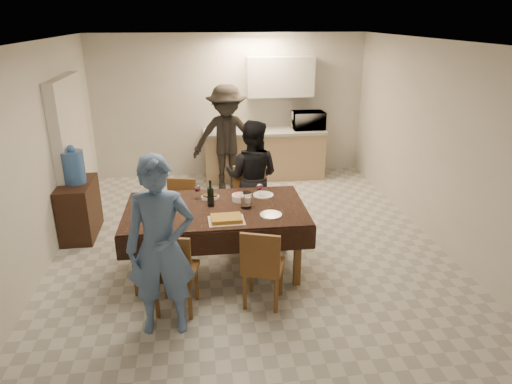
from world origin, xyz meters
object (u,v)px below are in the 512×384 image
person_kitchen (227,138)px  water_pitcher (246,200)px  water_jug (73,167)px  dining_table (216,210)px  console (80,209)px  person_near (161,248)px  microwave (308,120)px  person_far (252,177)px  wine_bottle (211,193)px  savoury_tart (226,219)px

person_kitchen → water_pitcher: bearing=-89.6°
water_jug → water_pitcher: water_jug is taller
dining_table → person_kitchen: person_kitchen is taller
console → person_kitchen: (2.16, 1.63, 0.52)m
console → water_pitcher: bearing=-29.3°
water_pitcher → person_kitchen: 2.86m
person_near → console: bearing=121.3°
microwave → person_far: size_ratio=0.37×
dining_table → person_kitchen: bearing=83.7°
dining_table → person_near: 1.19m
person_far → person_kitchen: bearing=-62.9°
person_far → wine_bottle: bearing=79.0°
wine_bottle → savoury_tart: 0.47m
water_jug → water_pitcher: bearing=-29.3°
dining_table → person_near: bearing=-117.2°
person_near → person_kitchen: person_kitchen is taller
microwave → person_kitchen: 1.61m
savoury_tart → person_kitchen: (0.23, 3.19, 0.07)m
water_pitcher → person_kitchen: bearing=90.4°
person_near → dining_table: bearing=63.8°
person_far → person_kitchen: size_ratio=0.88×
console → savoury_tart: savoury_tart is taller
water_pitcher → person_near: 1.35m
person_near → person_far: person_near is taller
person_near → person_far: 2.37m
person_kitchen → water_jug: bearing=-142.9°
microwave → person_near: size_ratio=0.33×
dining_table → console: (-1.83, 1.17, -0.38)m
microwave → person_kitchen: (-1.54, -0.45, -0.16)m
water_jug → person_far: size_ratio=0.28×
wine_bottle → savoury_tart: bearing=-70.8°
wine_bottle → person_far: bearing=59.0°
wine_bottle → person_near: bearing=-114.4°
microwave → water_jug: bearing=29.4°
wine_bottle → console: bearing=147.7°
water_jug → water_pitcher: size_ratio=2.35×
dining_table → microwave: bearing=60.6°
water_pitcher → person_near: person_near is taller
dining_table → console: 2.21m
dining_table → water_jug: bearing=147.8°
microwave → person_far: person_far is taller
water_jug → microwave: size_ratio=0.76×
console → water_jug: 0.61m
dining_table → person_far: (0.55, 1.05, 0.02)m
dining_table → microwave: size_ratio=3.57×
console → water_pitcher: water_pitcher is taller
person_far → person_near: bearing=82.3°
dining_table → person_far: size_ratio=1.31×
savoury_tart → console: bearing=141.1°
water_pitcher → person_near: size_ratio=0.11×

